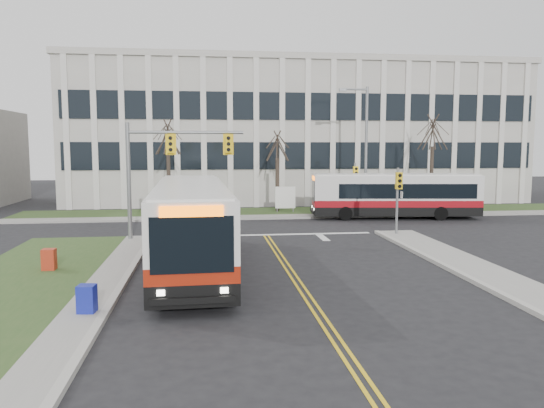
{
  "coord_description": "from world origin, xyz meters",
  "views": [
    {
      "loc": [
        -3.27,
        -21.1,
        5.0
      ],
      "look_at": [
        0.08,
        5.97,
        2.0
      ],
      "focal_mm": 35.0,
      "sensor_mm": 36.0,
      "label": 1
    }
  ],
  "objects_px": {
    "streetlight": "(364,143)",
    "newspaper_box_blue": "(87,301)",
    "bus_main": "(191,228)",
    "bus_cross": "(395,197)",
    "newspaper_box_red": "(49,261)",
    "directory_sign": "(285,198)"
  },
  "relations": [
    {
      "from": "streetlight",
      "to": "newspaper_box_blue",
      "type": "height_order",
      "value": "streetlight"
    },
    {
      "from": "bus_main",
      "to": "bus_cross",
      "type": "distance_m",
      "value": 19.26
    },
    {
      "from": "streetlight",
      "to": "newspaper_box_blue",
      "type": "bearing_deg",
      "value": -124.43
    },
    {
      "from": "newspaper_box_blue",
      "to": "streetlight",
      "type": "bearing_deg",
      "value": 62.31
    },
    {
      "from": "streetlight",
      "to": "bus_cross",
      "type": "xyz_separation_m",
      "value": [
        1.63,
        -2.2,
        -3.69
      ]
    },
    {
      "from": "newspaper_box_red",
      "to": "streetlight",
      "type": "bearing_deg",
      "value": 42.56
    },
    {
      "from": "bus_cross",
      "to": "directory_sign",
      "type": "bearing_deg",
      "value": -109.07
    },
    {
      "from": "directory_sign",
      "to": "bus_cross",
      "type": "distance_m",
      "value": 7.98
    },
    {
      "from": "directory_sign",
      "to": "newspaper_box_blue",
      "type": "bearing_deg",
      "value": -112.07
    },
    {
      "from": "bus_main",
      "to": "newspaper_box_red",
      "type": "distance_m",
      "value": 5.72
    },
    {
      "from": "bus_main",
      "to": "newspaper_box_blue",
      "type": "height_order",
      "value": "bus_main"
    },
    {
      "from": "directory_sign",
      "to": "bus_main",
      "type": "xyz_separation_m",
      "value": [
        -6.41,
        -17.16,
        0.53
      ]
    },
    {
      "from": "bus_cross",
      "to": "newspaper_box_blue",
      "type": "height_order",
      "value": "bus_cross"
    },
    {
      "from": "bus_cross",
      "to": "newspaper_box_blue",
      "type": "distance_m",
      "value": 25.49
    },
    {
      "from": "streetlight",
      "to": "directory_sign",
      "type": "xyz_separation_m",
      "value": [
        -5.53,
        1.3,
        -4.02
      ]
    },
    {
      "from": "directory_sign",
      "to": "newspaper_box_red",
      "type": "relative_size",
      "value": 2.11
    },
    {
      "from": "bus_cross",
      "to": "newspaper_box_red",
      "type": "distance_m",
      "value": 23.52
    },
    {
      "from": "directory_sign",
      "to": "streetlight",
      "type": "bearing_deg",
      "value": -13.23
    },
    {
      "from": "directory_sign",
      "to": "newspaper_box_red",
      "type": "bearing_deg",
      "value": -125.06
    },
    {
      "from": "directory_sign",
      "to": "newspaper_box_blue",
      "type": "relative_size",
      "value": 2.11
    },
    {
      "from": "streetlight",
      "to": "bus_cross",
      "type": "relative_size",
      "value": 0.81
    },
    {
      "from": "directory_sign",
      "to": "newspaper_box_blue",
      "type": "distance_m",
      "value": 24.76
    }
  ]
}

